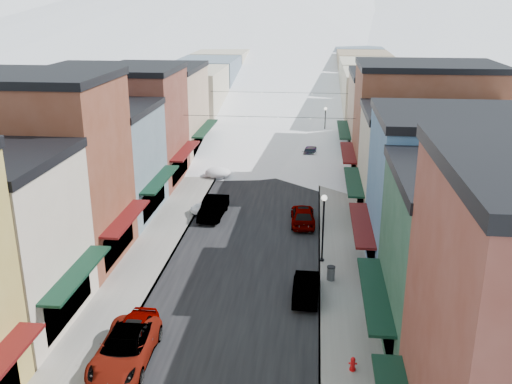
% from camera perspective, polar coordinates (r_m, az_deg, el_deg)
% --- Properties ---
extents(road, '(10.00, 160.00, 0.01)m').
position_cam_1_polar(road, '(75.08, 2.47, 5.81)').
color(road, black).
rests_on(road, ground).
extents(sidewalk_left, '(3.20, 160.00, 0.15)m').
position_cam_1_polar(sidewalk_left, '(75.74, -2.55, 5.98)').
color(sidewalk_left, gray).
rests_on(sidewalk_left, ground).
extents(sidewalk_right, '(3.20, 160.00, 0.15)m').
position_cam_1_polar(sidewalk_right, '(74.96, 7.53, 5.70)').
color(sidewalk_right, gray).
rests_on(sidewalk_right, ground).
extents(curb_left, '(0.10, 160.00, 0.15)m').
position_cam_1_polar(curb_left, '(75.53, -1.38, 5.96)').
color(curb_left, slate).
rests_on(curb_left, ground).
extents(curb_right, '(0.10, 160.00, 0.15)m').
position_cam_1_polar(curb_right, '(74.94, 6.34, 5.75)').
color(curb_right, slate).
rests_on(curb_right, ground).
extents(bldg_l_brick_near, '(12.30, 8.20, 12.50)m').
position_cam_1_polar(bldg_l_brick_near, '(39.55, -21.56, 2.03)').
color(bldg_l_brick_near, brown).
rests_on(bldg_l_brick_near, ground).
extents(bldg_l_grayblue, '(11.30, 9.20, 9.00)m').
position_cam_1_polar(bldg_l_grayblue, '(47.21, -16.18, 2.96)').
color(bldg_l_grayblue, slate).
rests_on(bldg_l_grayblue, ground).
extents(bldg_l_brick_far, '(13.30, 9.20, 11.00)m').
position_cam_1_polar(bldg_l_brick_far, '(55.50, -13.85, 6.50)').
color(bldg_l_brick_far, brown).
rests_on(bldg_l_brick_far, ground).
extents(bldg_l_tan, '(11.30, 11.20, 10.00)m').
position_cam_1_polar(bldg_l_tan, '(64.63, -10.04, 7.97)').
color(bldg_l_tan, tan).
rests_on(bldg_l_tan, ground).
extents(bldg_r_green, '(11.30, 9.20, 9.50)m').
position_cam_1_polar(bldg_r_green, '(29.11, 23.08, -7.15)').
color(bldg_r_green, '#214632').
rests_on(bldg_r_green, ground).
extents(bldg_r_blue, '(11.30, 9.20, 10.50)m').
position_cam_1_polar(bldg_r_blue, '(36.99, 19.36, -0.44)').
color(bldg_r_blue, '#3C6189').
rests_on(bldg_r_blue, ground).
extents(bldg_r_cream, '(12.30, 9.20, 9.00)m').
position_cam_1_polar(bldg_r_cream, '(45.71, 17.46, 2.33)').
color(bldg_r_cream, '#B5AB91').
rests_on(bldg_r_cream, ground).
extents(bldg_r_brick_far, '(13.30, 9.20, 11.50)m').
position_cam_1_polar(bldg_r_brick_far, '(54.09, 16.35, 6.25)').
color(bldg_r_brick_far, brown).
rests_on(bldg_r_brick_far, ground).
extents(bldg_r_tan, '(11.30, 11.20, 9.50)m').
position_cam_1_polar(bldg_r_tan, '(63.81, 13.88, 7.35)').
color(bldg_r_tan, tan).
rests_on(bldg_r_tan, ground).
extents(distant_blocks, '(34.00, 55.00, 8.00)m').
position_cam_1_polar(distant_blocks, '(97.00, 3.38, 11.13)').
color(distant_blocks, gray).
rests_on(distant_blocks, ground).
extents(mountain_ridge, '(670.00, 340.00, 34.00)m').
position_cam_1_polar(mountain_ridge, '(291.23, 1.35, 18.22)').
color(mountain_ridge, silver).
rests_on(mountain_ridge, ground).
extents(overhead_cables, '(16.40, 15.04, 0.04)m').
position_cam_1_polar(overhead_cables, '(61.63, 1.80, 8.86)').
color(overhead_cables, black).
rests_on(overhead_cables, ground).
extents(car_white_suv, '(2.67, 5.58, 1.54)m').
position_cam_1_polar(car_white_suv, '(29.11, -12.98, -15.05)').
color(car_white_suv, silver).
rests_on(car_white_suv, ground).
extents(car_silver_sedan, '(1.83, 4.43, 1.50)m').
position_cam_1_polar(car_silver_sedan, '(30.14, -12.19, -13.76)').
color(car_silver_sedan, gray).
rests_on(car_silver_sedan, ground).
extents(car_dark_hatch, '(1.92, 4.84, 1.57)m').
position_cam_1_polar(car_dark_hatch, '(46.19, -4.28, -1.54)').
color(car_dark_hatch, black).
rests_on(car_dark_hatch, ground).
extents(car_silver_wagon, '(1.96, 4.79, 1.39)m').
position_cam_1_polar(car_silver_wagon, '(65.14, -1.75, 4.45)').
color(car_silver_wagon, gray).
rests_on(car_silver_wagon, ground).
extents(car_green_sedan, '(1.54, 4.23, 1.38)m').
position_cam_1_polar(car_green_sedan, '(34.08, 5.03, -9.42)').
color(car_green_sedan, black).
rests_on(car_green_sedan, ground).
extents(car_gray_suv, '(2.10, 4.66, 1.56)m').
position_cam_1_polar(car_gray_suv, '(44.61, 4.71, -2.30)').
color(car_gray_suv, '#96999E').
rests_on(car_gray_suv, ground).
extents(car_black_sedan, '(2.22, 4.70, 1.32)m').
position_cam_1_polar(car_black_sedan, '(63.72, 5.53, 4.01)').
color(car_black_sedan, black).
rests_on(car_black_sedan, ground).
extents(car_lane_silver, '(2.00, 4.29, 1.42)m').
position_cam_1_polar(car_lane_silver, '(67.72, 0.20, 5.02)').
color(car_lane_silver, gray).
rests_on(car_lane_silver, ground).
extents(car_lane_white, '(3.01, 5.71, 1.53)m').
position_cam_1_polar(car_lane_white, '(84.92, 3.33, 7.83)').
color(car_lane_white, silver).
rests_on(car_lane_white, ground).
extents(fire_hydrant, '(0.41, 0.31, 0.70)m').
position_cam_1_polar(fire_hydrant, '(28.31, 9.65, -16.62)').
color(fire_hydrant, red).
rests_on(fire_hydrant, sidewalk_right).
extents(trash_can, '(0.53, 0.53, 0.90)m').
position_cam_1_polar(trash_can, '(36.01, 7.50, -8.04)').
color(trash_can, slate).
rests_on(trash_can, sidewalk_right).
extents(streetlamp_near, '(0.39, 0.39, 4.64)m').
position_cam_1_polar(streetlamp_near, '(37.47, 6.76, -2.78)').
color(streetlamp_near, black).
rests_on(streetlamp_near, sidewalk_right).
extents(streetlamp_far, '(0.37, 0.37, 4.43)m').
position_cam_1_polar(streetlamp_far, '(69.33, 6.93, 7.10)').
color(streetlamp_far, black).
rests_on(streetlamp_far, sidewalk_right).
extents(snow_pile_mid, '(2.32, 2.63, 0.98)m').
position_cam_1_polar(snow_pile_mid, '(46.74, -5.14, -1.72)').
color(snow_pile_mid, white).
rests_on(snow_pile_mid, ground).
extents(snow_pile_far, '(2.53, 2.76, 1.07)m').
position_cam_1_polar(snow_pile_far, '(56.36, -3.78, 1.94)').
color(snow_pile_far, white).
rests_on(snow_pile_far, ground).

